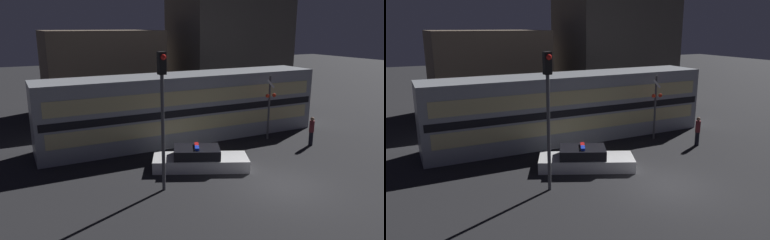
% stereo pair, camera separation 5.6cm
% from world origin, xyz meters
% --- Properties ---
extents(ground_plane, '(120.00, 120.00, 0.00)m').
position_xyz_m(ground_plane, '(0.00, 0.00, 0.00)').
color(ground_plane, black).
extents(train, '(17.56, 2.99, 4.04)m').
position_xyz_m(train, '(-0.68, 8.36, 2.02)').
color(train, '#999EA5').
rests_on(train, ground_plane).
extents(police_car, '(4.95, 3.50, 1.18)m').
position_xyz_m(police_car, '(-2.24, 3.51, 0.43)').
color(police_car, silver).
rests_on(police_car, ground_plane).
extents(pedestrian, '(0.29, 0.29, 1.71)m').
position_xyz_m(pedestrian, '(5.32, 3.78, 0.88)').
color(pedestrian, black).
rests_on(pedestrian, ground_plane).
extents(crossing_signal_near, '(0.73, 0.30, 3.95)m').
position_xyz_m(crossing_signal_near, '(3.86, 5.94, 2.24)').
color(crossing_signal_near, '#4C4C51').
rests_on(crossing_signal_near, ground_plane).
extents(traffic_light_corner, '(0.30, 0.46, 5.87)m').
position_xyz_m(traffic_light_corner, '(-4.80, 1.92, 3.87)').
color(traffic_light_corner, '#4C4C51').
rests_on(traffic_light_corner, ground_plane).
extents(building_left, '(8.61, 6.60, 6.53)m').
position_xyz_m(building_left, '(-3.49, 17.91, 3.27)').
color(building_left, brown).
rests_on(building_left, ground_plane).
extents(building_center, '(9.37, 6.89, 9.73)m').
position_xyz_m(building_center, '(7.84, 17.18, 4.86)').
color(building_center, '#47423D').
rests_on(building_center, ground_plane).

